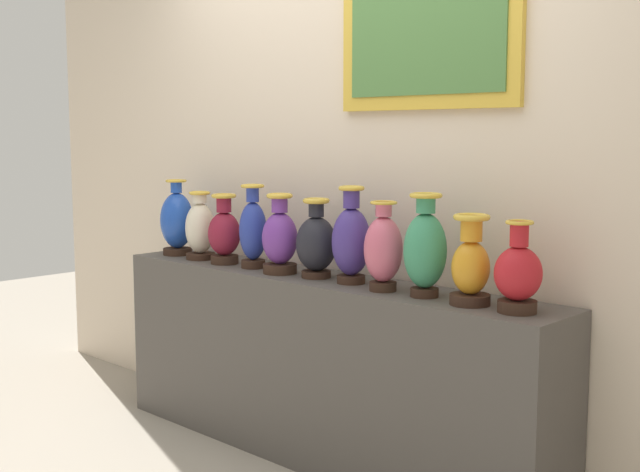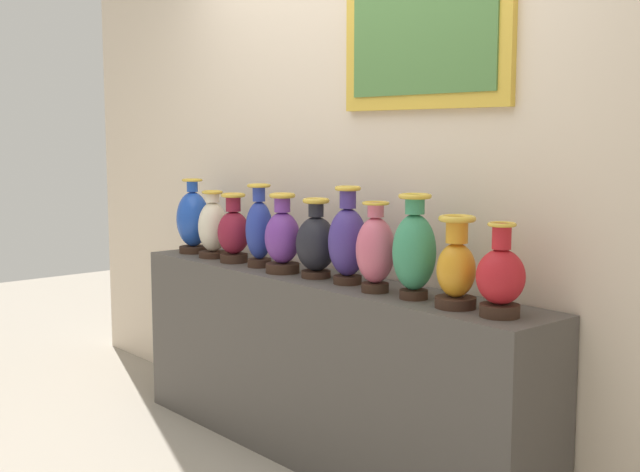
% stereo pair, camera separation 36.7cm
% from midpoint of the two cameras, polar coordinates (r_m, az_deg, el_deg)
% --- Properties ---
extents(ground_plane, '(10.99, 10.99, 0.00)m').
position_cam_midpoint_polar(ground_plane, '(3.94, -2.77, -15.11)').
color(ground_plane, gray).
extents(display_shelf, '(2.39, 0.38, 0.85)m').
position_cam_midpoint_polar(display_shelf, '(3.80, -2.80, -9.18)').
color(display_shelf, '#4C4742').
rests_on(display_shelf, ground_plane).
extents(back_wall, '(4.99, 0.14, 2.79)m').
position_cam_midpoint_polar(back_wall, '(3.82, -0.10, 5.80)').
color(back_wall, beige).
rests_on(back_wall, ground_plane).
extents(vase_sapphire, '(0.18, 0.18, 0.40)m').
position_cam_midpoint_polar(vase_sapphire, '(4.46, -12.21, 0.97)').
color(vase_sapphire, '#382319').
rests_on(vase_sapphire, display_shelf).
extents(vase_ivory, '(0.15, 0.15, 0.35)m').
position_cam_midpoint_polar(vase_ivory, '(4.28, -10.73, 0.48)').
color(vase_ivory, '#382319').
rests_on(vase_ivory, display_shelf).
extents(vase_burgundy, '(0.16, 0.16, 0.35)m').
position_cam_midpoint_polar(vase_burgundy, '(4.11, -9.19, 0.17)').
color(vase_burgundy, '#382319').
rests_on(vase_burgundy, display_shelf).
extents(vase_cobalt, '(0.13, 0.13, 0.40)m').
position_cam_midpoint_polar(vase_cobalt, '(3.96, -7.32, 0.36)').
color(vase_cobalt, '#382319').
rests_on(vase_cobalt, display_shelf).
extents(vase_violet, '(0.16, 0.16, 0.37)m').
position_cam_midpoint_polar(vase_violet, '(3.79, -5.57, -0.21)').
color(vase_violet, '#382319').
rests_on(vase_violet, display_shelf).
extents(vase_onyx, '(0.18, 0.18, 0.36)m').
position_cam_midpoint_polar(vase_onyx, '(3.67, -3.13, -0.50)').
color(vase_onyx, '#382319').
rests_on(vase_onyx, display_shelf).
extents(vase_indigo, '(0.17, 0.17, 0.42)m').
position_cam_midpoint_polar(vase_indigo, '(3.52, -0.81, -0.34)').
color(vase_indigo, '#382319').
rests_on(vase_indigo, display_shelf).
extents(vase_rose, '(0.16, 0.16, 0.37)m').
position_cam_midpoint_polar(vase_rose, '(3.35, 1.28, -0.95)').
color(vase_rose, '#382319').
rests_on(vase_rose, display_shelf).
extents(vase_jade, '(0.17, 0.17, 0.41)m').
position_cam_midpoint_polar(vase_jade, '(3.23, 4.07, -0.92)').
color(vase_jade, '#382319').
rests_on(vase_jade, display_shelf).
extents(vase_amber, '(0.15, 0.15, 0.34)m').
position_cam_midpoint_polar(vase_amber, '(3.10, 7.07, -2.05)').
color(vase_amber, '#382319').
rests_on(vase_amber, display_shelf).
extents(vase_crimson, '(0.17, 0.17, 0.33)m').
position_cam_midpoint_polar(vase_crimson, '(2.99, 10.16, -2.67)').
color(vase_crimson, '#382319').
rests_on(vase_crimson, display_shelf).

